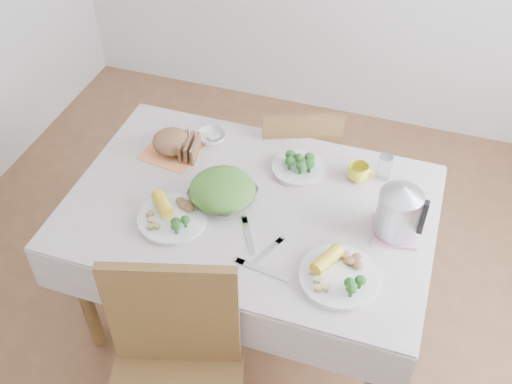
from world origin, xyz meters
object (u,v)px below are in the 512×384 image
(dinner_plate_left, at_px, (172,219))
(yellow_mug, at_px, (358,172))
(salad_bowl, at_px, (223,196))
(dinner_plate_right, at_px, (339,277))
(dining_table, at_px, (251,264))
(electric_kettle, at_px, (399,211))
(chair_far, at_px, (296,159))

(dinner_plate_left, distance_m, yellow_mug, 0.81)
(salad_bowl, relative_size, dinner_plate_left, 0.91)
(salad_bowl, distance_m, dinner_plate_right, 0.60)
(salad_bowl, relative_size, yellow_mug, 2.66)
(dining_table, xyz_separation_m, electric_kettle, (0.59, 0.03, 0.51))
(chair_far, distance_m, salad_bowl, 0.77)
(dining_table, xyz_separation_m, chair_far, (0.02, 0.67, 0.09))
(salad_bowl, bearing_deg, dining_table, 8.71)
(dining_table, height_order, yellow_mug, yellow_mug)
(dining_table, height_order, dinner_plate_left, dinner_plate_left)
(dining_table, height_order, chair_far, chair_far)
(chair_far, height_order, electric_kettle, electric_kettle)
(dining_table, bearing_deg, dinner_plate_left, -144.86)
(dinner_plate_left, xyz_separation_m, electric_kettle, (0.86, 0.22, 0.11))
(chair_far, distance_m, dinner_plate_right, 1.07)
(yellow_mug, height_order, electric_kettle, electric_kettle)
(dinner_plate_right, bearing_deg, electric_kettle, 62.31)
(dinner_plate_right, bearing_deg, chair_far, 113.73)
(yellow_mug, bearing_deg, salad_bowl, -148.43)
(dinner_plate_right, height_order, electric_kettle, electric_kettle)
(dining_table, xyz_separation_m, yellow_mug, (0.39, 0.29, 0.43))
(chair_far, relative_size, yellow_mug, 9.09)
(dining_table, distance_m, chair_far, 0.68)
(chair_far, distance_m, yellow_mug, 0.62)
(dinner_plate_left, relative_size, dinner_plate_right, 0.94)
(chair_far, height_order, salad_bowl, chair_far)
(chair_far, bearing_deg, dinner_plate_right, 92.10)
(salad_bowl, bearing_deg, electric_kettle, 3.94)
(dinner_plate_left, height_order, yellow_mug, yellow_mug)
(dining_table, distance_m, dinner_plate_right, 0.65)
(chair_far, height_order, dinner_plate_left, chair_far)
(chair_far, height_order, dinner_plate_right, chair_far)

